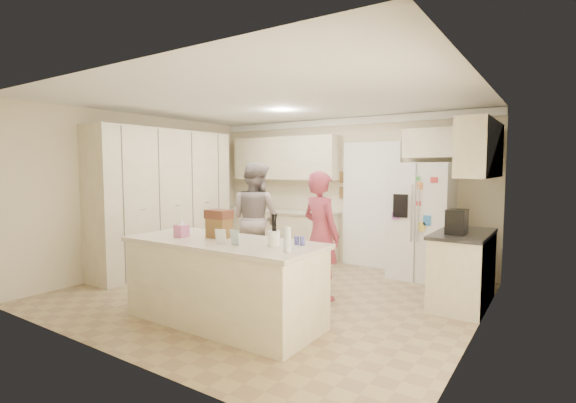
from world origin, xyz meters
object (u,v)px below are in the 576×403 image
Objects in this scene: utensil_crock at (274,238)px; teen_girl at (321,235)px; coffee_maker at (457,222)px; tissue_box at (182,231)px; island_base at (224,283)px; teen_boy at (255,219)px; refrigerator at (422,221)px; dollhouse_body at (219,228)px.

teen_girl reaches higher than utensil_crock.
coffee_maker is 2.00× the size of utensil_crock.
tissue_box is (-1.20, -0.15, -0.00)m from utensil_crock.
teen_boy reaches higher than island_base.
teen_boy is at bearing 1.50° from teen_girl.
refrigerator is 12.00× the size of utensil_crock.
refrigerator is 6.00× the size of coffee_maker.
teen_boy is at bearing -149.86° from refrigerator.
refrigerator is at bearing 122.05° from coffee_maker.
teen_girl is at bearing 70.50° from island_base.
island_base is 0.86m from utensil_crock.
refrigerator is at bearing 67.35° from island_base.
tissue_box is at bearing -172.87° from utensil_crock.
tissue_box is 0.08× the size of teen_boy.
island_base is at bearing -111.89° from refrigerator.
utensil_crock is 1.32m from teen_girl.
teen_boy reaches higher than dollhouse_body.
island_base is at bearing 10.30° from tissue_box.
island_base is at bearing 89.90° from teen_girl.
dollhouse_body is (-2.20, -1.80, -0.03)m from coffee_maker.
dollhouse_body is (-0.80, 0.05, 0.04)m from utensil_crock.
teen_girl reaches higher than dollhouse_body.
dollhouse_body is (-0.15, 0.10, 0.60)m from island_base.
refrigerator reaches higher than tissue_box.
utensil_crock is 0.09× the size of teen_girl.
teen_girl is at bearing 97.45° from utensil_crock.
utensil_crock is at bearing -3.58° from dollhouse_body.
tissue_box is 1.97m from teen_boy.
coffee_maker is at bearing -177.15° from teen_boy.
refrigerator reaches higher than utensil_crock.
coffee_maker is at bearing 37.57° from tissue_box.
tissue_box is 0.54× the size of dollhouse_body.
coffee_maker is at bearing 42.83° from island_base.
coffee_maker reaches higher than dollhouse_body.
tissue_box is (-0.55, -0.10, 0.56)m from island_base.
teen_boy is at bearing -178.58° from coffee_maker.
teen_boy is (-3.03, -0.08, -0.17)m from coffee_maker.
utensil_crock reaches higher than island_base.
island_base is 1.31× the size of teen_girl.
teen_boy reaches higher than tissue_box.
island_base is (-2.05, -1.90, -0.63)m from coffee_maker.
island_base is 0.62m from dollhouse_body.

